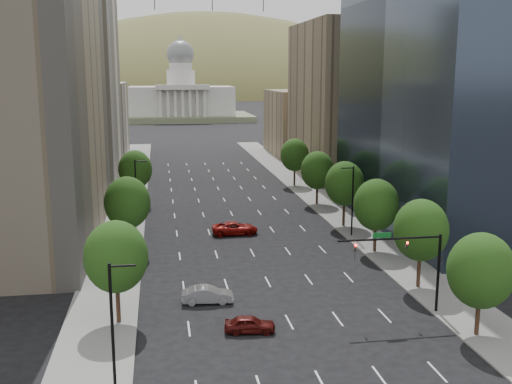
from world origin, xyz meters
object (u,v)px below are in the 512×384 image
car_maroon (250,324)px  car_silver (208,295)px  car_red_far (235,228)px  traffic_signal (412,256)px  capitol (181,100)px

car_maroon → car_silver: size_ratio=0.88×
car_silver → car_red_far: bearing=-9.2°
car_silver → car_red_far: car_red_far is taller
car_red_far → traffic_signal: bearing=-158.7°
car_red_far → capitol: bearing=-1.1°
traffic_signal → car_red_far: bearing=112.1°
car_maroon → capitol: bearing=6.0°
traffic_signal → car_silver: traffic_signal is taller
capitol → car_silver: bearing=-91.7°
traffic_signal → car_silver: (-16.89, 5.38, -4.41)m
capitol → car_silver: capitol is taller
car_silver → car_red_far: size_ratio=0.79×
traffic_signal → car_maroon: bearing=-174.1°
car_maroon → car_red_far: 29.93m
traffic_signal → car_red_far: 30.90m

